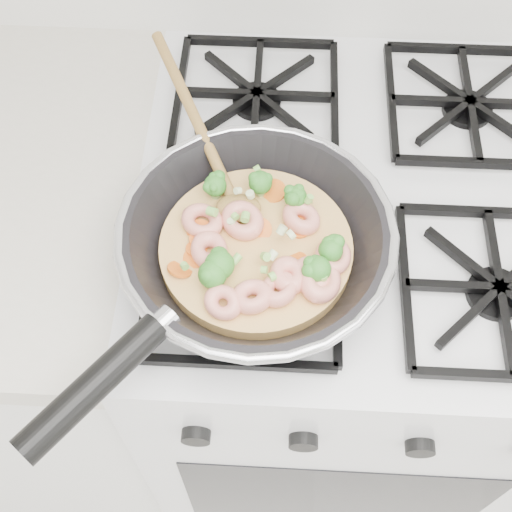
{
  "coord_description": "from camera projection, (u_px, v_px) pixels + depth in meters",
  "views": [
    {
      "loc": [
        -0.11,
        1.15,
        1.61
      ],
      "look_at": [
        -0.14,
        1.57,
        0.93
      ],
      "focal_mm": 47.38,
      "sensor_mm": 36.0,
      "label": 1
    }
  ],
  "objects": [
    {
      "name": "skillet",
      "position": [
        253.0,
        245.0,
        0.77
      ],
      "size": [
        0.38,
        0.55,
        0.1
      ],
      "rotation": [
        0.0,
        0.0,
        0.11
      ],
      "color": "black",
      "rests_on": "stove"
    },
    {
      "name": "stove",
      "position": [
        332.0,
        335.0,
        1.26
      ],
      "size": [
        0.6,
        0.6,
        0.92
      ],
      "color": "silver",
      "rests_on": "ground"
    }
  ]
}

